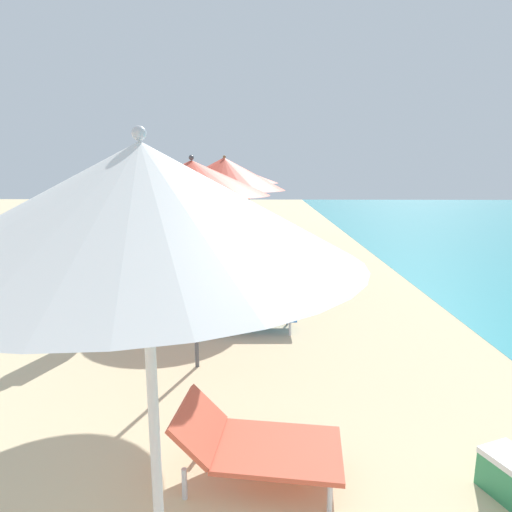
{
  "coord_description": "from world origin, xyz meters",
  "views": [
    {
      "loc": [
        0.05,
        1.56,
        2.4
      ],
      "look_at": [
        -0.13,
        8.61,
        1.0
      ],
      "focal_mm": 29.59,
      "sensor_mm": 36.0,
      "label": 1
    }
  ],
  "objects_px": {
    "lounger_fifth_inland": "(239,258)",
    "person_walking_near": "(36,243)",
    "umbrella_fifth": "(224,169)",
    "lounger_farthest_inland": "(268,235)",
    "lounger_third_shoreside": "(244,312)",
    "umbrella_fourth": "(225,175)",
    "umbrella_second": "(143,204)",
    "lounger_farthest_shoreside": "(267,228)",
    "lounger_second_shoreside": "(255,443)",
    "lounger_fifth_shoreside": "(264,244)",
    "person_walking_far": "(103,267)",
    "lounger_fourth_shoreside": "(266,265)",
    "umbrella_farthest": "(249,178)",
    "umbrella_third": "(192,178)"
  },
  "relations": [
    {
      "from": "umbrella_fifth",
      "to": "lounger_farthest_inland",
      "type": "relative_size",
      "value": 1.85
    },
    {
      "from": "umbrella_third",
      "to": "lounger_farthest_shoreside",
      "type": "bearing_deg",
      "value": 85.48
    },
    {
      "from": "lounger_third_shoreside",
      "to": "person_walking_far",
      "type": "relative_size",
      "value": 0.9
    },
    {
      "from": "lounger_third_shoreside",
      "to": "person_walking_near",
      "type": "bearing_deg",
      "value": 155.71
    },
    {
      "from": "umbrella_fourth",
      "to": "person_walking_near",
      "type": "distance_m",
      "value": 3.87
    },
    {
      "from": "lounger_second_shoreside",
      "to": "lounger_fifth_shoreside",
      "type": "distance_m",
      "value": 9.74
    },
    {
      "from": "lounger_second_shoreside",
      "to": "umbrella_third",
      "type": "bearing_deg",
      "value": 117.76
    },
    {
      "from": "person_walking_near",
      "to": "umbrella_second",
      "type": "bearing_deg",
      "value": -176.98
    },
    {
      "from": "lounger_farthest_shoreside",
      "to": "lounger_third_shoreside",
      "type": "bearing_deg",
      "value": -84.84
    },
    {
      "from": "lounger_third_shoreside",
      "to": "umbrella_farthest",
      "type": "height_order",
      "value": "umbrella_farthest"
    },
    {
      "from": "lounger_fourth_shoreside",
      "to": "lounger_fifth_shoreside",
      "type": "xyz_separation_m",
      "value": [
        -0.06,
        3.32,
        -0.07
      ]
    },
    {
      "from": "umbrella_third",
      "to": "lounger_farthest_shoreside",
      "type": "distance_m",
      "value": 11.59
    },
    {
      "from": "umbrella_fourth",
      "to": "lounger_fifth_shoreside",
      "type": "bearing_deg",
      "value": 80.49
    },
    {
      "from": "lounger_fifth_inland",
      "to": "lounger_third_shoreside",
      "type": "bearing_deg",
      "value": -85.56
    },
    {
      "from": "lounger_second_shoreside",
      "to": "umbrella_farthest",
      "type": "bearing_deg",
      "value": 98.54
    },
    {
      "from": "umbrella_second",
      "to": "lounger_second_shoreside",
      "type": "distance_m",
      "value": 2.34
    },
    {
      "from": "lounger_third_shoreside",
      "to": "umbrella_fourth",
      "type": "height_order",
      "value": "umbrella_fourth"
    },
    {
      "from": "umbrella_second",
      "to": "umbrella_fourth",
      "type": "xyz_separation_m",
      "value": [
        -0.29,
        6.47,
        0.09
      ]
    },
    {
      "from": "umbrella_third",
      "to": "umbrella_second",
      "type": "bearing_deg",
      "value": -83.79
    },
    {
      "from": "lounger_third_shoreside",
      "to": "lounger_fifth_inland",
      "type": "distance_m",
      "value": 4.21
    },
    {
      "from": "umbrella_farthest",
      "to": "lounger_farthest_shoreside",
      "type": "bearing_deg",
      "value": 60.52
    },
    {
      "from": "lounger_second_shoreside",
      "to": "person_walking_far",
      "type": "height_order",
      "value": "person_walking_far"
    },
    {
      "from": "umbrella_farthest",
      "to": "lounger_farthest_shoreside",
      "type": "relative_size",
      "value": 1.68
    },
    {
      "from": "lounger_fifth_inland",
      "to": "lounger_farthest_shoreside",
      "type": "height_order",
      "value": "lounger_farthest_shoreside"
    },
    {
      "from": "lounger_farthest_inland",
      "to": "person_walking_far",
      "type": "height_order",
      "value": "person_walking_far"
    },
    {
      "from": "umbrella_second",
      "to": "lounger_fifth_shoreside",
      "type": "relative_size",
      "value": 1.66
    },
    {
      "from": "umbrella_second",
      "to": "lounger_fourth_shoreside",
      "type": "relative_size",
      "value": 1.59
    },
    {
      "from": "umbrella_third",
      "to": "umbrella_farthest",
      "type": "height_order",
      "value": "umbrella_third"
    },
    {
      "from": "umbrella_second",
      "to": "lounger_fifth_inland",
      "type": "bearing_deg",
      "value": 91.1
    },
    {
      "from": "lounger_fourth_shoreside",
      "to": "umbrella_farthest",
      "type": "relative_size",
      "value": 0.65
    },
    {
      "from": "lounger_fifth_inland",
      "to": "person_walking_near",
      "type": "bearing_deg",
      "value": -146.58
    },
    {
      "from": "lounger_fourth_shoreside",
      "to": "person_walking_far",
      "type": "distance_m",
      "value": 4.18
    },
    {
      "from": "lounger_third_shoreside",
      "to": "lounger_farthest_inland",
      "type": "bearing_deg",
      "value": 85.38
    },
    {
      "from": "umbrella_third",
      "to": "umbrella_fifth",
      "type": "relative_size",
      "value": 0.91
    },
    {
      "from": "umbrella_second",
      "to": "lounger_farthest_shoreside",
      "type": "height_order",
      "value": "umbrella_second"
    },
    {
      "from": "umbrella_second",
      "to": "person_walking_near",
      "type": "bearing_deg",
      "value": 122.58
    },
    {
      "from": "umbrella_second",
      "to": "umbrella_farthest",
      "type": "bearing_deg",
      "value": 90.46
    },
    {
      "from": "lounger_second_shoreside",
      "to": "lounger_farthest_shoreside",
      "type": "relative_size",
      "value": 0.91
    },
    {
      "from": "lounger_third_shoreside",
      "to": "umbrella_fifth",
      "type": "bearing_deg",
      "value": 96.78
    },
    {
      "from": "umbrella_fourth",
      "to": "umbrella_fifth",
      "type": "height_order",
      "value": "umbrella_fifth"
    },
    {
      "from": "lounger_fifth_shoreside",
      "to": "umbrella_farthest",
      "type": "bearing_deg",
      "value": 110.56
    },
    {
      "from": "lounger_fifth_shoreside",
      "to": "umbrella_fourth",
      "type": "bearing_deg",
      "value": -92.22
    },
    {
      "from": "lounger_second_shoreside",
      "to": "lounger_farthest_shoreside",
      "type": "height_order",
      "value": "lounger_second_shoreside"
    },
    {
      "from": "lounger_second_shoreside",
      "to": "lounger_third_shoreside",
      "type": "distance_m",
      "value": 3.24
    },
    {
      "from": "umbrella_farthest",
      "to": "person_walking_near",
      "type": "distance_m",
      "value": 8.25
    },
    {
      "from": "lounger_farthest_inland",
      "to": "umbrella_third",
      "type": "bearing_deg",
      "value": -100.37
    },
    {
      "from": "umbrella_fourth",
      "to": "umbrella_second",
      "type": "bearing_deg",
      "value": -87.43
    },
    {
      "from": "umbrella_second",
      "to": "person_walking_far",
      "type": "xyz_separation_m",
      "value": [
        -1.92,
        4.31,
        -1.25
      ]
    },
    {
      "from": "umbrella_second",
      "to": "person_walking_near",
      "type": "relative_size",
      "value": 1.48
    },
    {
      "from": "lounger_fourth_shoreside",
      "to": "umbrella_fifth",
      "type": "relative_size",
      "value": 0.57
    }
  ]
}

